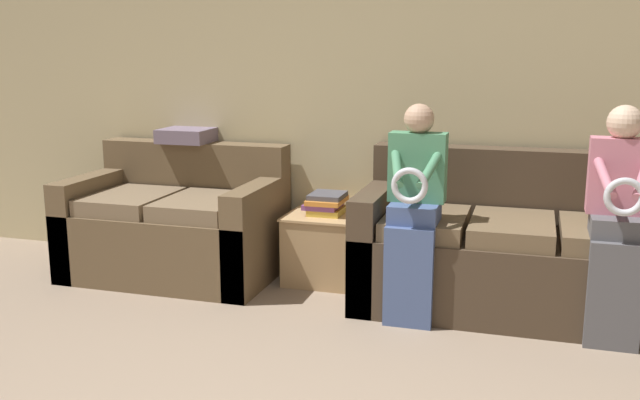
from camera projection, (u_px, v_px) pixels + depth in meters
The scene contains 8 objects.
wall_back at pixel (406, 93), 4.85m from camera, with size 7.46×0.06×2.55m.
couch_main at pixel (511, 253), 4.38m from camera, with size 1.85×0.92×0.95m.
couch_side at pixel (177, 227), 5.03m from camera, with size 1.42×0.90×0.90m.
child_left_seated at pixel (414, 204), 4.11m from camera, with size 0.34×0.38×1.27m.
child_right_seated at pixel (618, 215), 3.80m from camera, with size 0.33×0.38×1.28m.
side_shelf at pixel (325, 246), 4.91m from camera, with size 0.51×0.53×0.47m.
book_stack at pixel (326, 203), 4.84m from camera, with size 0.26×0.30×0.14m.
throw_pillow at pixel (188, 135), 5.21m from camera, with size 0.36×0.36×0.10m.
Camera 1 is at (0.85, -1.74, 1.58)m, focal length 40.00 mm.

